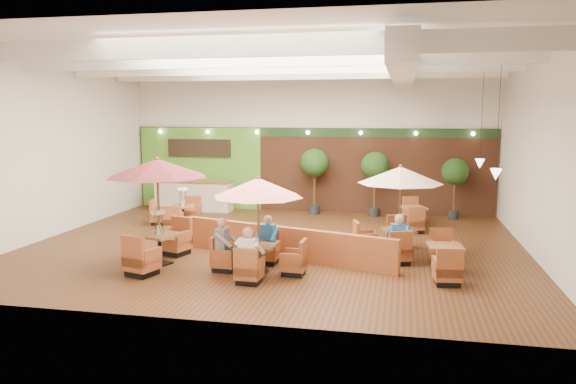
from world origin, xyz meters
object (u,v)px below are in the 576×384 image
(table_4, at_px, (445,260))
(topiary_0, at_px, (315,165))
(service_counter, at_px, (194,196))
(diner_2, at_px, (224,239))
(table_5, at_px, (413,217))
(diner_1, at_px, (267,235))
(table_0, at_px, (158,183))
(booth_divider, at_px, (284,243))
(topiary_2, at_px, (455,174))
(diner_4, at_px, (399,235))
(topiary_1, at_px, (375,168))
(table_1, at_px, (258,206))
(table_3, at_px, (177,213))
(diner_0, at_px, (249,250))
(table_2, at_px, (398,190))
(diner_3, at_px, (399,234))

(table_4, xyz_separation_m, topiary_0, (-4.27, 7.26, 1.51))
(service_counter, height_order, diner_2, diner_2)
(service_counter, relative_size, table_4, 1.24)
(table_5, distance_m, diner_1, 6.54)
(table_0, relative_size, diner_1, 3.64)
(table_4, bearing_deg, booth_divider, 165.76)
(topiary_2, relative_size, diner_4, 2.77)
(service_counter, height_order, topiary_1, topiary_1)
(table_1, xyz_separation_m, table_3, (-4.15, 4.97, -1.17))
(booth_divider, relative_size, diner_4, 7.85)
(service_counter, height_order, diner_4, diner_4)
(booth_divider, relative_size, diner_1, 8.03)
(table_1, distance_m, diner_0, 1.20)
(diner_0, bearing_deg, table_2, 52.72)
(topiary_1, bearing_deg, diner_3, -81.86)
(topiary_1, bearing_deg, table_5, -53.12)
(table_2, bearing_deg, booth_divider, -176.88)
(table_5, distance_m, topiary_2, 2.68)
(topiary_1, bearing_deg, table_4, -74.38)
(table_3, relative_size, diner_0, 2.82)
(table_3, bearing_deg, diner_1, -56.55)
(table_0, bearing_deg, topiary_1, 75.24)
(table_4, height_order, diner_4, diner_4)
(table_2, relative_size, table_3, 1.05)
(diner_3, bearing_deg, table_1, -167.24)
(topiary_0, relative_size, diner_3, 2.96)
(table_3, bearing_deg, table_1, -61.91)
(table_1, height_order, table_4, table_1)
(table_2, xyz_separation_m, table_3, (-7.34, 2.60, -1.33))
(table_3, xyz_separation_m, topiary_2, (9.29, 3.10, 1.19))
(table_1, xyz_separation_m, diner_1, (0.00, 0.85, -0.87))
(table_0, relative_size, topiary_0, 1.14)
(diner_4, bearing_deg, table_5, 76.37)
(diner_3, bearing_deg, table_0, -179.71)
(diner_0, bearing_deg, topiary_1, 82.94)
(booth_divider, relative_size, table_1, 2.65)
(table_2, height_order, topiary_1, table_2)
(table_4, distance_m, topiary_2, 7.41)
(table_2, distance_m, topiary_1, 5.77)
(table_2, height_order, diner_4, table_2)
(booth_divider, bearing_deg, topiary_1, 90.97)
(table_5, distance_m, diner_0, 8.00)
(table_3, distance_m, diner_1, 5.85)
(table_5, bearing_deg, table_3, 169.88)
(table_1, distance_m, table_3, 6.58)
(service_counter, distance_m, diner_1, 8.42)
(diner_2, height_order, diner_4, diner_2)
(table_1, relative_size, table_3, 0.98)
(table_0, height_order, table_3, table_0)
(table_4, distance_m, diner_3, 1.35)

